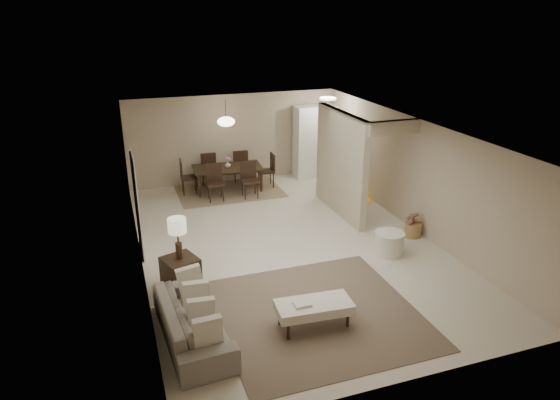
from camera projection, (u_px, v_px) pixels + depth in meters
name	position (u px, v px, depth m)	size (l,w,h in m)	color
floor	(287.00, 244.00, 10.68)	(9.00, 9.00, 0.00)	beige
ceiling	(287.00, 129.00, 9.78)	(9.00, 9.00, 0.00)	white
back_wall	(234.00, 138.00, 14.20)	(6.00, 6.00, 0.00)	#B9A88C
left_wall	(136.00, 206.00, 9.32)	(9.00, 9.00, 0.00)	#B9A88C
right_wall	(413.00, 174.00, 11.14)	(9.00, 9.00, 0.00)	#B9A88C
partition	(340.00, 164.00, 11.88)	(0.15, 2.50, 2.50)	#B9A88C
doorway	(137.00, 206.00, 9.94)	(0.04, 0.90, 2.04)	black
pantry_cabinet	(315.00, 141.00, 14.68)	(1.20, 0.55, 2.10)	white
flush_light	(328.00, 98.00, 13.32)	(0.44, 0.44, 0.05)	white
living_rug	(318.00, 313.00, 8.24)	(3.20, 3.20, 0.01)	brown
sofa	(192.00, 321.00, 7.50)	(0.84, 2.15, 0.63)	gray
ottoman_bench	(314.00, 307.00, 7.79)	(1.23, 0.63, 0.43)	beige
side_table	(181.00, 274.00, 8.85)	(0.56, 0.56, 0.61)	black
table_lamp	(177.00, 229.00, 8.54)	(0.32, 0.32, 0.76)	#402F1B
round_pouf	(389.00, 243.00, 10.16)	(0.60, 0.60, 0.47)	beige
wicker_basket	(413.00, 230.00, 10.97)	(0.36, 0.36, 0.31)	brown
dining_rug	(229.00, 190.00, 13.83)	(2.80, 2.10, 0.01)	#867753
dining_table	(228.00, 179.00, 13.71)	(1.86, 1.04, 0.66)	black
dining_chairs	(228.00, 174.00, 13.66)	(2.58, 1.93, 0.96)	black
vase	(228.00, 164.00, 13.56)	(0.16, 0.16, 0.17)	white
yellow_mat	(358.00, 200.00, 13.08)	(0.99, 0.60, 0.01)	yellow
pendant_light	(226.00, 122.00, 13.14)	(0.46, 0.46, 0.71)	#402F1B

